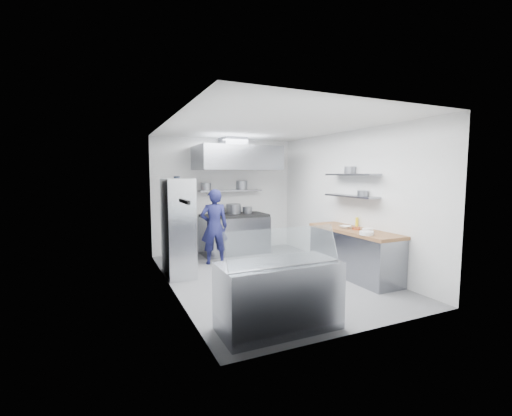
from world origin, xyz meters
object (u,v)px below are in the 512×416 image
gas_range (234,235)px  chef (214,227)px  wire_rack (178,227)px  display_case (279,296)px

gas_range → chef: 1.12m
chef → gas_range: bearing=-125.1°
wire_rack → display_case: wire_rack is taller
wire_rack → gas_range: bearing=38.5°
display_case → gas_range: bearing=76.7°
wire_rack → chef: bearing=31.4°
wire_rack → display_case: 2.92m
chef → display_case: (-0.22, -3.34, -0.38)m
chef → display_case: size_ratio=1.08×
gas_range → display_case: bearing=-103.3°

